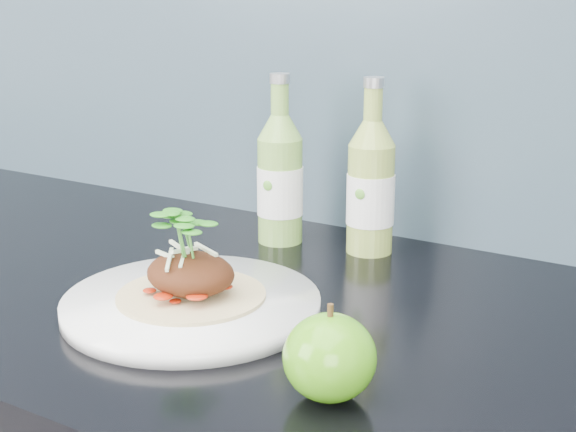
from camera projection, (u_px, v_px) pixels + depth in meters
name	position (u px, v px, depth m)	size (l,w,h in m)	color
dinner_plate	(192.00, 304.00, 0.83)	(0.31, 0.31, 0.02)	white
pork_taco	(190.00, 271.00, 0.82)	(0.15, 0.15, 0.10)	tan
green_apple	(330.00, 357.00, 0.65)	(0.10, 0.10, 0.08)	#347E0D
cider_bottle_left	(280.00, 179.00, 1.03)	(0.07, 0.07, 0.22)	#77AA46
cider_bottle_right	(371.00, 187.00, 0.99)	(0.08, 0.08, 0.22)	#90A846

